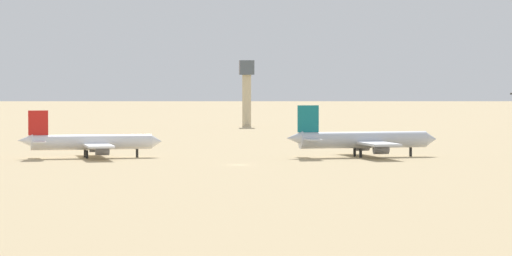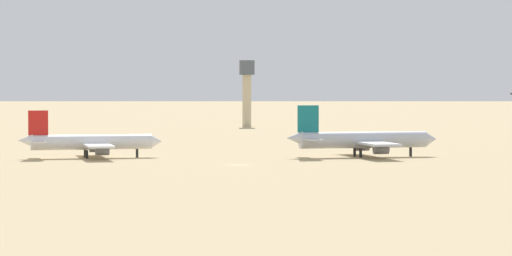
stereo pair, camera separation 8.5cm
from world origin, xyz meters
name	(u,v)px [view 2 (the right image)]	position (x,y,z in m)	size (l,w,h in m)	color
ground	(238,165)	(0.00, 0.00, 0.00)	(4000.00, 4000.00, 0.00)	tan
ridge_west	(139,54)	(-25.00, 1047.73, 40.78)	(411.75, 345.40, 81.57)	#8C6F61
parked_jet_red_2	(90,142)	(-30.31, 25.78, 3.39)	(31.32, 26.61, 10.35)	white
parked_jet_teal_3	(362,140)	(28.88, 24.01, 3.74)	(34.49, 29.32, 11.40)	silver
control_tower	(247,86)	(18.10, 215.60, 14.31)	(5.20, 5.20, 23.71)	#C6B793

